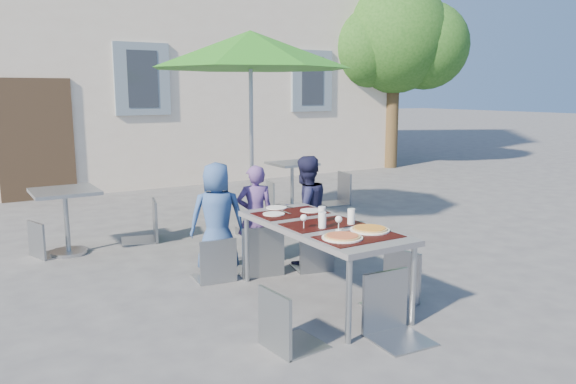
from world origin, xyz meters
TOP-DOWN VIEW (x-y plane):
  - ground at (0.00, 0.00)m, footprint 90.00×90.00m
  - tree at (6.55, 7.54)m, footprint 3.60×3.00m
  - dining_table at (-0.49, 0.60)m, footprint 0.80×1.85m
  - pizza_near_left at (-0.65, 0.08)m, footprint 0.34×0.34m
  - pizza_near_right at (-0.28, 0.16)m, footprint 0.35×0.35m
  - glassware at (-0.47, 0.51)m, footprint 0.53×0.40m
  - place_settings at (-0.48, 1.24)m, footprint 0.67×0.53m
  - child_0 at (-0.95, 1.94)m, footprint 0.69×0.57m
  - child_1 at (-0.48, 1.94)m, footprint 0.49×0.41m
  - child_2 at (0.04, 1.69)m, footprint 0.63×0.40m
  - chair_0 at (-1.11, 1.65)m, footprint 0.43×0.44m
  - chair_1 at (-0.60, 1.60)m, footprint 0.54×0.55m
  - chair_2 at (-0.03, 1.40)m, footprint 0.48×0.49m
  - chair_3 at (-1.31, -0.09)m, footprint 0.44×0.44m
  - chair_4 at (0.09, 0.21)m, footprint 0.50×0.49m
  - chair_5 at (-0.44, -0.34)m, footprint 0.47×0.47m
  - patio_umbrella at (0.18, 3.26)m, footprint 2.71×2.71m
  - cafe_table_0 at (-2.24, 3.51)m, footprint 0.75×0.75m
  - bg_chair_l_0 at (-2.50, 3.54)m, footprint 0.47×0.47m
  - bg_chair_r_0 at (-1.22, 3.62)m, footprint 0.56×0.55m
  - cafe_table_1 at (1.65, 4.57)m, footprint 0.71×0.71m
  - bg_chair_l_1 at (1.30, 4.53)m, footprint 0.47×0.47m
  - bg_chair_r_1 at (2.46, 4.30)m, footprint 0.53×0.53m

SIDE VIEW (x-z plane):
  - ground at x=0.00m, z-range 0.00..0.00m
  - bg_chair_l_0 at x=-2.50m, z-range 0.07..0.90m
  - bg_chair_l_1 at x=1.30m, z-range 0.07..0.96m
  - chair_0 at x=-1.11m, z-range 0.07..0.96m
  - cafe_table_1 at x=1.65m, z-range 0.14..0.90m
  - chair_2 at x=-0.03m, z-range 0.07..0.98m
  - chair_3 at x=-1.31m, z-range 0.08..1.00m
  - chair_4 at x=0.09m, z-range 0.08..1.01m
  - cafe_table_0 at x=-2.24m, z-range 0.17..0.97m
  - child_1 at x=-0.48m, z-range 0.00..1.15m
  - chair_5 at x=-0.44m, z-range 0.09..1.08m
  - bg_chair_r_0 at x=-1.22m, z-range 0.09..1.12m
  - child_0 at x=-0.95m, z-range 0.00..1.22m
  - bg_chair_r_1 at x=2.46m, z-range 0.10..1.14m
  - chair_1 at x=-0.60m, z-range 0.10..1.15m
  - child_2 at x=0.04m, z-range 0.00..1.25m
  - dining_table at x=-0.49m, z-range 0.32..1.07m
  - place_settings at x=-0.48m, z-range 0.76..0.77m
  - pizza_near_left at x=-0.65m, z-range 0.75..0.78m
  - pizza_near_right at x=-0.28m, z-range 0.75..0.78m
  - glassware at x=-0.47m, z-range 0.75..0.90m
  - patio_umbrella at x=0.18m, z-range 1.11..3.87m
  - tree at x=6.55m, z-range 0.90..5.60m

